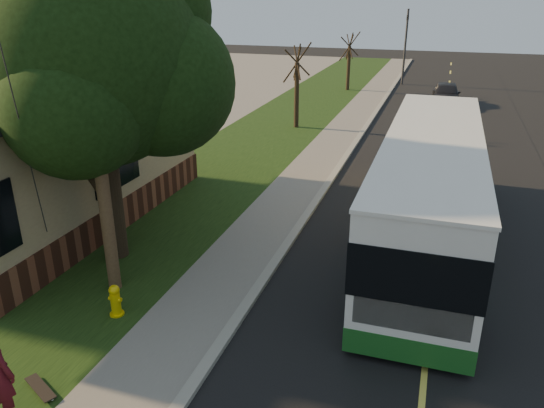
% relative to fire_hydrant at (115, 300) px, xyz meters
% --- Properties ---
extents(ground, '(120.00, 120.00, 0.00)m').
position_rel_fire_hydrant_xyz_m(ground, '(2.60, 0.00, -0.43)').
color(ground, black).
rests_on(ground, ground).
extents(road, '(8.00, 80.00, 0.01)m').
position_rel_fire_hydrant_xyz_m(road, '(6.60, 10.00, -0.43)').
color(road, black).
rests_on(road, ground).
extents(curb, '(0.25, 80.00, 0.12)m').
position_rel_fire_hydrant_xyz_m(curb, '(2.60, 10.00, -0.37)').
color(curb, gray).
rests_on(curb, ground).
extents(sidewalk, '(2.00, 80.00, 0.08)m').
position_rel_fire_hydrant_xyz_m(sidewalk, '(1.60, 10.00, -0.39)').
color(sidewalk, slate).
rests_on(sidewalk, ground).
extents(grass_verge, '(5.00, 80.00, 0.07)m').
position_rel_fire_hydrant_xyz_m(grass_verge, '(-1.90, 10.00, -0.40)').
color(grass_verge, black).
rests_on(grass_verge, ground).
extents(building_lot, '(15.00, 80.00, 0.04)m').
position_rel_fire_hydrant_xyz_m(building_lot, '(-11.90, 10.00, -0.41)').
color(building_lot, slate).
rests_on(building_lot, ground).
extents(fire_hydrant, '(0.32, 0.32, 0.74)m').
position_rel_fire_hydrant_xyz_m(fire_hydrant, '(0.00, 0.00, 0.00)').
color(fire_hydrant, '#DDBC0B').
rests_on(fire_hydrant, grass_verge).
extents(utility_pole, '(2.86, 3.21, 9.07)m').
position_rel_fire_hydrant_xyz_m(utility_pole, '(-0.71, 0.99, 4.20)').
color(utility_pole, '#473321').
rests_on(utility_pole, ground).
extents(leafy_tree, '(6.30, 6.00, 7.80)m').
position_rel_fire_hydrant_xyz_m(leafy_tree, '(-1.57, 2.65, 4.73)').
color(leafy_tree, black).
rests_on(leafy_tree, grass_verge).
extents(bare_tree_near, '(1.38, 1.21, 4.31)m').
position_rel_fire_hydrant_xyz_m(bare_tree_near, '(-0.90, 18.00, 1.72)').
color(bare_tree_near, black).
rests_on(bare_tree_near, grass_verge).
extents(bare_tree_far, '(1.38, 1.21, 4.03)m').
position_rel_fire_hydrant_xyz_m(bare_tree_far, '(-0.40, 30.00, 1.57)').
color(bare_tree_far, black).
rests_on(bare_tree_far, grass_verge).
extents(traffic_signal, '(0.18, 0.22, 5.50)m').
position_rel_fire_hydrant_xyz_m(traffic_signal, '(3.10, 34.00, 2.73)').
color(traffic_signal, '#2D2D30').
rests_on(traffic_signal, ground).
extents(transit_bus, '(2.71, 11.74, 3.18)m').
position_rel_fire_hydrant_xyz_m(transit_bus, '(6.24, 5.99, 1.26)').
color(transit_bus, silver).
rests_on(transit_bus, ground).
extents(skateboard_spare, '(0.88, 0.59, 0.08)m').
position_rel_fire_hydrant_xyz_m(skateboard_spare, '(0.07, -2.52, -0.30)').
color(skateboard_spare, black).
rests_on(skateboard_spare, grass_verge).
extents(distant_car, '(1.78, 4.17, 1.40)m').
position_rel_fire_hydrant_xyz_m(distant_car, '(6.43, 26.81, 0.27)').
color(distant_car, black).
rests_on(distant_car, ground).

